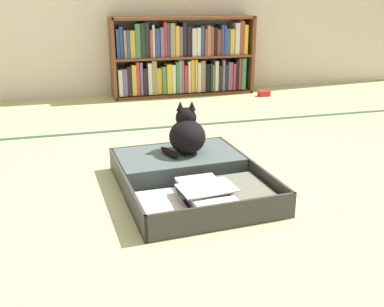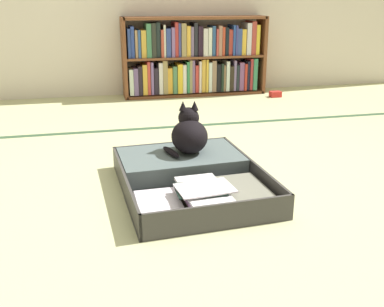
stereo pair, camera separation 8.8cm
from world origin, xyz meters
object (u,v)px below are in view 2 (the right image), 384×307
object	(u,v)px
small_red_pouch	(275,94)
open_suitcase	(189,176)
bookshelf	(194,58)
black_cat	(189,134)

from	to	relation	value
small_red_pouch	open_suitcase	bearing A→B (deg)	-123.85
open_suitcase	small_red_pouch	distance (m)	2.16
small_red_pouch	bookshelf	bearing A→B (deg)	159.17
open_suitcase	small_red_pouch	world-z (taller)	open_suitcase
black_cat	small_red_pouch	world-z (taller)	black_cat
small_red_pouch	black_cat	bearing A→B (deg)	-125.63
bookshelf	open_suitcase	distance (m)	2.14
open_suitcase	small_red_pouch	bearing A→B (deg)	56.15
bookshelf	black_cat	bearing A→B (deg)	-103.68
open_suitcase	black_cat	distance (m)	0.23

